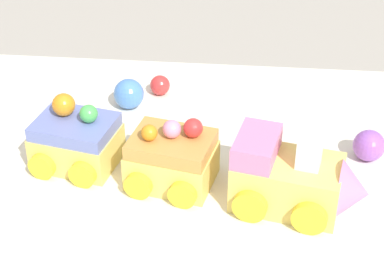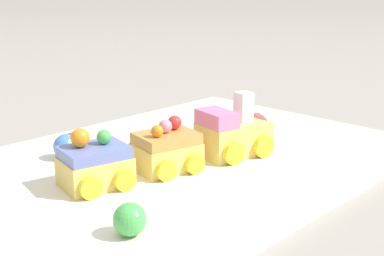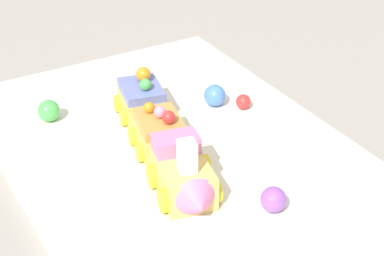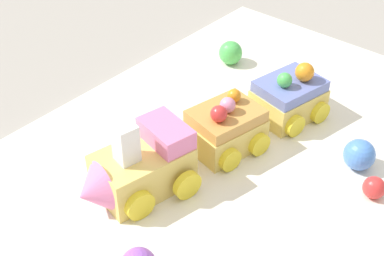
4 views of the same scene
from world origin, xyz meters
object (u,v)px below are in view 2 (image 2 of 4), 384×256
at_px(cake_car_caramel, 167,151).
at_px(gumball_blue, 66,146).
at_px(cake_train_locomotive, 238,134).
at_px(cake_car_blueberry, 95,165).
at_px(gumball_green, 130,219).
at_px(gumball_red, 72,141).
at_px(gumball_purple, 230,122).

xyz_separation_m(cake_car_caramel, gumball_blue, (-0.06, 0.12, -0.01)).
relative_size(cake_train_locomotive, gumball_blue, 3.74).
height_order(cake_train_locomotive, cake_car_blueberry, cake_train_locomotive).
distance_m(cake_car_blueberry, gumball_green, 0.13).
bearing_deg(gumball_red, gumball_purple, -25.84).
xyz_separation_m(cake_car_blueberry, gumball_blue, (0.03, 0.10, -0.01)).
height_order(cake_train_locomotive, gumball_blue, cake_train_locomotive).
bearing_deg(gumball_purple, cake_car_caramel, -164.06).
distance_m(cake_train_locomotive, gumball_blue, 0.22).
height_order(cake_car_blueberry, gumball_green, cake_car_blueberry).
bearing_deg(gumball_green, gumball_blue, 70.39).
bearing_deg(gumball_red, gumball_blue, -133.13).
bearing_deg(gumball_blue, cake_car_blueberry, -106.10).
bearing_deg(gumball_green, gumball_purple, 25.35).
distance_m(cake_car_blueberry, gumball_blue, 0.10).
bearing_deg(cake_car_caramel, gumball_purple, 27.96).
relative_size(cake_car_blueberry, gumball_red, 3.79).
xyz_separation_m(cake_car_caramel, gumball_red, (-0.03, 0.15, -0.01)).
distance_m(gumball_purple, gumball_red, 0.23).
bearing_deg(gumball_green, cake_train_locomotive, 17.26).
bearing_deg(cake_car_blueberry, cake_train_locomotive, -0.13).
bearing_deg(gumball_purple, cake_car_blueberry, -173.39).
height_order(cake_car_caramel, gumball_red, cake_car_caramel).
xyz_separation_m(cake_car_caramel, cake_car_blueberry, (-0.09, 0.02, 0.00)).
bearing_deg(gumball_blue, cake_train_locomotive, -40.72).
height_order(cake_car_blueberry, gumball_red, cake_car_blueberry).
distance_m(cake_train_locomotive, gumball_purple, 0.10).
distance_m(gumball_purple, gumball_blue, 0.24).
bearing_deg(gumball_red, gumball_green, -113.10).
distance_m(cake_train_locomotive, cake_car_blueberry, 0.20).
height_order(cake_car_blueberry, gumball_blue, cake_car_blueberry).
relative_size(cake_train_locomotive, cake_car_blueberry, 1.45).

